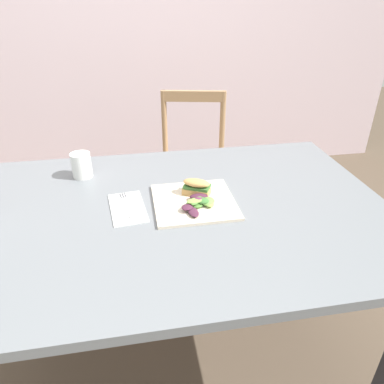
{
  "coord_description": "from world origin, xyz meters",
  "views": [
    {
      "loc": [
        -0.03,
        -0.92,
        1.36
      ],
      "look_at": [
        0.16,
        0.13,
        0.76
      ],
      "focal_mm": 33.68,
      "sensor_mm": 36.0,
      "label": 1
    }
  ],
  "objects_px": {
    "plate_lunch": "(194,202)",
    "dining_table": "(173,235)",
    "chair_wooden_far": "(192,169)",
    "cup_extra_side": "(82,165)",
    "sandwich_half_front": "(197,187)",
    "fork_on_napkin": "(126,204)"
  },
  "relations": [
    {
      "from": "chair_wooden_far",
      "to": "dining_table",
      "type": "bearing_deg",
      "value": -104.35
    },
    {
      "from": "sandwich_half_front",
      "to": "cup_extra_side",
      "type": "relative_size",
      "value": 1.1
    },
    {
      "from": "plate_lunch",
      "to": "sandwich_half_front",
      "type": "height_order",
      "value": "sandwich_half_front"
    },
    {
      "from": "plate_lunch",
      "to": "dining_table",
      "type": "bearing_deg",
      "value": -164.37
    },
    {
      "from": "dining_table",
      "to": "cup_extra_side",
      "type": "distance_m",
      "value": 0.45
    },
    {
      "from": "chair_wooden_far",
      "to": "plate_lunch",
      "type": "distance_m",
      "value": 0.91
    },
    {
      "from": "dining_table",
      "to": "sandwich_half_front",
      "type": "bearing_deg",
      "value": 34.02
    },
    {
      "from": "fork_on_napkin",
      "to": "chair_wooden_far",
      "type": "bearing_deg",
      "value": 65.99
    },
    {
      "from": "dining_table",
      "to": "chair_wooden_far",
      "type": "distance_m",
      "value": 0.92
    },
    {
      "from": "sandwich_half_front",
      "to": "cup_extra_side",
      "type": "height_order",
      "value": "cup_extra_side"
    },
    {
      "from": "sandwich_half_front",
      "to": "fork_on_napkin",
      "type": "bearing_deg",
      "value": -175.28
    },
    {
      "from": "dining_table",
      "to": "plate_lunch",
      "type": "distance_m",
      "value": 0.14
    },
    {
      "from": "plate_lunch",
      "to": "cup_extra_side",
      "type": "distance_m",
      "value": 0.47
    },
    {
      "from": "chair_wooden_far",
      "to": "cup_extra_side",
      "type": "distance_m",
      "value": 0.86
    },
    {
      "from": "sandwich_half_front",
      "to": "fork_on_napkin",
      "type": "distance_m",
      "value": 0.24
    },
    {
      "from": "plate_lunch",
      "to": "cup_extra_side",
      "type": "relative_size",
      "value": 2.83
    },
    {
      "from": "plate_lunch",
      "to": "fork_on_napkin",
      "type": "height_order",
      "value": "plate_lunch"
    },
    {
      "from": "dining_table",
      "to": "cup_extra_side",
      "type": "xyz_separation_m",
      "value": [
        -0.31,
        0.29,
        0.16
      ]
    },
    {
      "from": "plate_lunch",
      "to": "cup_extra_side",
      "type": "bearing_deg",
      "value": 145.06
    },
    {
      "from": "cup_extra_side",
      "to": "fork_on_napkin",
      "type": "bearing_deg",
      "value": -57.07
    },
    {
      "from": "chair_wooden_far",
      "to": "fork_on_napkin",
      "type": "height_order",
      "value": "chair_wooden_far"
    },
    {
      "from": "dining_table",
      "to": "sandwich_half_front",
      "type": "xyz_separation_m",
      "value": [
        0.09,
        0.06,
        0.15
      ]
    }
  ]
}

